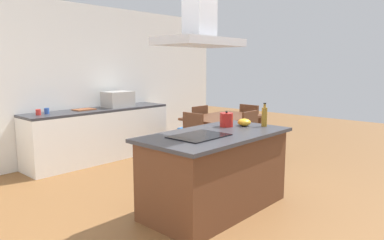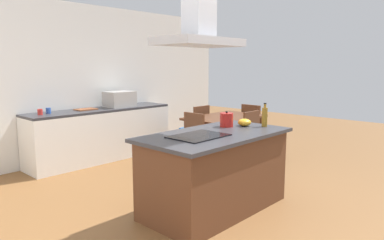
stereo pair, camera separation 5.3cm
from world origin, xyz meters
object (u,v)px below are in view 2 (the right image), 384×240
(chair_facing_back_wall, at_px, (197,125))
(coffee_mug_red, at_px, (40,112))
(chair_facing_island, at_px, (256,135))
(chair_at_left_end, at_px, (190,137))
(tea_kettle, at_px, (227,120))
(countertop_microwave, at_px, (120,99))
(cooktop, at_px, (199,136))
(cutting_board, at_px, (86,109))
(coffee_mug_blue, at_px, (48,111))
(olive_oil_bottle, at_px, (265,117))
(range_hood, at_px, (199,21))
(dining_table, at_px, (225,121))
(chair_at_right_end, at_px, (253,124))
(mixing_bowl, at_px, (244,122))

(chair_facing_back_wall, bearing_deg, coffee_mug_red, 162.02)
(chair_facing_island, bearing_deg, chair_at_left_end, 143.99)
(tea_kettle, bearing_deg, countertop_microwave, 82.93)
(cooktop, xyz_separation_m, cutting_board, (0.37, 2.93, 0.00))
(cutting_board, xyz_separation_m, chair_at_left_end, (0.92, -1.56, -0.40))
(countertop_microwave, height_order, cutting_board, countertop_microwave)
(cooktop, height_order, chair_facing_island, cooktop)
(coffee_mug_red, distance_m, coffee_mug_blue, 0.16)
(olive_oil_bottle, relative_size, coffee_mug_red, 3.27)
(range_hood, bearing_deg, chair_at_left_end, 46.67)
(olive_oil_bottle, bearing_deg, chair_at_left_end, 80.11)
(olive_oil_bottle, xyz_separation_m, countertop_microwave, (0.01, 3.06, 0.01))
(tea_kettle, xyz_separation_m, countertop_microwave, (0.34, 2.72, 0.05))
(chair_facing_back_wall, bearing_deg, range_hood, -137.33)
(tea_kettle, height_order, chair_facing_island, tea_kettle)
(dining_table, bearing_deg, countertop_microwave, 127.87)
(olive_oil_bottle, relative_size, chair_at_left_end, 0.33)
(coffee_mug_blue, bearing_deg, tea_kettle, -70.80)
(chair_facing_island, xyz_separation_m, range_hood, (-2.21, -0.70, 1.59))
(chair_facing_island, relative_size, chair_at_right_end, 1.00)
(cooktop, xyz_separation_m, chair_at_right_end, (3.12, 1.37, -0.40))
(cutting_board, relative_size, chair_at_right_end, 0.38)
(cooktop, height_order, chair_at_left_end, cooktop)
(coffee_mug_red, bearing_deg, coffee_mug_blue, 18.53)
(cutting_board, bearing_deg, chair_facing_island, -50.47)
(countertop_microwave, bearing_deg, range_hood, -109.67)
(chair_facing_island, xyz_separation_m, chair_at_left_end, (-0.92, 0.67, 0.00))
(olive_oil_bottle, relative_size, range_hood, 0.33)
(olive_oil_bottle, distance_m, cutting_board, 3.18)
(olive_oil_bottle, bearing_deg, dining_table, 52.50)
(tea_kettle, xyz_separation_m, chair_at_right_end, (2.43, 1.21, -0.48))
(cooktop, relative_size, cutting_board, 1.76)
(olive_oil_bottle, relative_size, countertop_microwave, 0.59)
(coffee_mug_red, bearing_deg, chair_facing_island, -39.66)
(chair_at_left_end, bearing_deg, chair_facing_back_wall, 36.01)
(coffee_mug_red, height_order, dining_table, coffee_mug_red)
(mixing_bowl, height_order, coffee_mug_blue, mixing_bowl)
(olive_oil_bottle, height_order, dining_table, olive_oil_bottle)
(tea_kettle, distance_m, range_hood, 1.32)
(olive_oil_bottle, bearing_deg, range_hood, 170.27)
(chair_at_left_end, relative_size, range_hood, 0.99)
(mixing_bowl, distance_m, range_hood, 1.45)
(coffee_mug_blue, distance_m, range_hood, 3.17)
(countertop_microwave, relative_size, range_hood, 0.56)
(cooktop, distance_m, coffee_mug_red, 2.92)
(cooktop, distance_m, dining_table, 2.61)
(dining_table, height_order, chair_facing_back_wall, chair_facing_back_wall)
(mixing_bowl, bearing_deg, chair_at_left_end, 73.07)
(cutting_board, distance_m, chair_facing_back_wall, 2.08)
(chair_at_left_end, relative_size, chair_facing_back_wall, 1.00)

